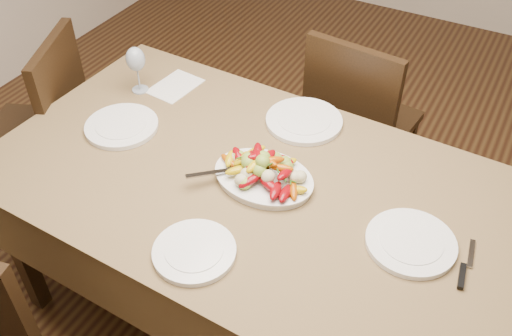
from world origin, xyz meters
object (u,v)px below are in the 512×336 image
Objects in this scene: wine_glass at (137,68)px; plate_far at (304,121)px; chair_far at (363,121)px; plate_left at (122,126)px; plate_right at (411,243)px; dining_table at (256,255)px; plate_near at (194,252)px; serving_platter at (264,179)px; chair_left at (32,136)px.

plate_far is at bearing 10.11° from wine_glass.
plate_left is at bearing 57.68° from chair_far.
plate_far is (-0.53, 0.39, 0.00)m from plate_right.
dining_table is at bearing 90.08° from chair_far.
chair_far is (0.09, 0.86, 0.10)m from dining_table.
wine_glass reaches higher than dining_table.
plate_right and plate_near have the same top height.
plate_left is 1.11m from plate_right.
serving_platter is 1.16× the size of plate_far.
plate_near is at bearing -33.33° from plate_left.
chair_left is 4.64× the size of wine_glass.
plate_left is at bearing -67.98° from wine_glass.
plate_left is at bearing 178.33° from dining_table.
dining_table is at bearing -20.52° from wine_glass.
chair_far is 3.51× the size of plate_left.
plate_near is at bearing -94.71° from serving_platter.
chair_far is at bearing 99.63° from chair_left.
serving_platter is at bearing 176.41° from plate_right.
plate_right is at bearing 31.91° from plate_near.
chair_far is 3.30× the size of plate_far.
wine_glass is (-0.76, -0.61, 0.39)m from chair_far.
chair_far is 1.50m from chair_left.
chair_far is 1.26m from plate_near.
chair_far reaches higher than plate_far.
serving_platter is 0.36m from plate_far.
plate_near is at bearing -91.41° from dining_table.
wine_glass is (-0.67, 0.25, 0.48)m from dining_table.
serving_platter reaches higher than plate_right.
wine_glass is (-0.70, 0.24, 0.09)m from serving_platter.
chair_left is 3.54× the size of plate_right.
serving_platter reaches higher than plate_left.
plate_near is at bearing 47.38° from chair_left.
plate_left is 0.94× the size of plate_far.
serving_platter is 1.24× the size of plate_right.
wine_glass is (-0.10, 0.24, 0.09)m from plate_left.
chair_left is 3.51× the size of plate_left.
plate_right is at bearing 64.42° from chair_left.
wine_glass reaches higher than plate_far.
plate_right is at bearing -2.08° from dining_table.
plate_left is at bearing 146.67° from plate_near.
plate_right is (0.51, -0.03, -0.00)m from serving_platter.
dining_table is 6.40× the size of plate_far.
plate_right is at bearing -36.30° from plate_far.
chair_far is at bearing 38.69° from wine_glass.
serving_platter reaches higher than plate_near.
plate_far reaches higher than dining_table.
plate_left and plate_near have the same top height.
chair_left is at bearing -164.59° from plate_far.
serving_platter is 1.63× the size of wine_glass.
plate_far is (-0.02, 0.36, -0.00)m from serving_platter.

